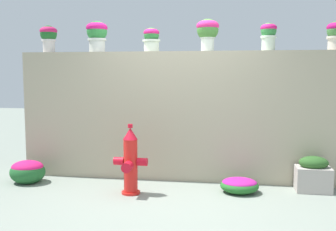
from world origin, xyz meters
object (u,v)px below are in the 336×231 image
at_px(flower_bush_right, 239,185).
at_px(planter_box, 313,175).
at_px(potted_plant_2, 151,38).
at_px(potted_plant_1, 97,33).
at_px(potted_plant_3, 208,31).
at_px(potted_plant_4, 269,34).
at_px(flower_bush_left, 28,171).
at_px(potted_plant_0, 49,36).
at_px(fire_hydrant, 130,162).

relative_size(flower_bush_right, planter_box, 1.07).
xyz_separation_m(potted_plant_2, planter_box, (2.32, -0.37, -1.90)).
relative_size(potted_plant_1, planter_box, 0.97).
xyz_separation_m(potted_plant_3, planter_box, (1.48, -0.42, -2.00)).
bearing_deg(flower_bush_right, potted_plant_1, 164.73).
relative_size(potted_plant_3, potted_plant_4, 1.19).
distance_m(flower_bush_right, planter_box, 1.02).
height_order(potted_plant_2, flower_bush_left, potted_plant_2).
height_order(potted_plant_0, potted_plant_3, potted_plant_3).
distance_m(potted_plant_0, fire_hydrant, 2.53).
distance_m(flower_bush_left, planter_box, 4.08).
height_order(potted_plant_1, flower_bush_right, potted_plant_1).
relative_size(potted_plant_0, potted_plant_2, 1.19).
bearing_deg(fire_hydrant, potted_plant_4, 26.66).
xyz_separation_m(potted_plant_3, potted_plant_4, (0.87, -0.02, -0.06)).
bearing_deg(potted_plant_2, potted_plant_1, 179.70).
xyz_separation_m(potted_plant_2, flower_bush_right, (1.33, -0.59, -2.02)).
relative_size(potted_plant_2, planter_box, 0.74).
distance_m(potted_plant_1, potted_plant_2, 0.86).
xyz_separation_m(flower_bush_left, flower_bush_right, (3.08, -0.00, -0.07)).
relative_size(potted_plant_3, planter_box, 0.98).
bearing_deg(potted_plant_4, flower_bush_left, -169.83).
bearing_deg(potted_plant_4, flower_bush_right, -121.75).
bearing_deg(flower_bush_left, flower_bush_right, -0.01).
xyz_separation_m(potted_plant_1, planter_box, (3.17, -0.38, -1.98)).
bearing_deg(planter_box, potted_plant_1, 173.21).
relative_size(potted_plant_4, fire_hydrant, 0.43).
xyz_separation_m(potted_plant_0, potted_plant_3, (2.50, -0.00, 0.04)).
xyz_separation_m(potted_plant_0, planter_box, (3.98, -0.42, -1.96)).
distance_m(potted_plant_3, flower_bush_right, 2.27).
height_order(fire_hydrant, flower_bush_right, fire_hydrant).
height_order(potted_plant_1, potted_plant_4, potted_plant_1).
xyz_separation_m(potted_plant_2, flower_bush_left, (-1.75, -0.59, -1.95)).
xyz_separation_m(fire_hydrant, flower_bush_right, (1.44, 0.29, -0.32)).
bearing_deg(potted_plant_3, potted_plant_0, 179.98).
height_order(potted_plant_1, potted_plant_3, potted_plant_3).
bearing_deg(potted_plant_4, fire_hydrant, -153.34).
relative_size(potted_plant_4, planter_box, 0.82).
height_order(potted_plant_4, flower_bush_right, potted_plant_4).
height_order(potted_plant_4, planter_box, potted_plant_4).
height_order(flower_bush_left, flower_bush_right, flower_bush_left).
distance_m(potted_plant_4, fire_hydrant, 2.68).
bearing_deg(potted_plant_3, fire_hydrant, -135.55).
bearing_deg(potted_plant_0, potted_plant_3, -0.02).
height_order(potted_plant_1, flower_bush_left, potted_plant_1).
distance_m(potted_plant_0, flower_bush_right, 3.70).
relative_size(potted_plant_0, flower_bush_left, 0.82).
distance_m(fire_hydrant, flower_bush_left, 1.68).
distance_m(potted_plant_1, potted_plant_3, 1.69).
bearing_deg(flower_bush_right, fire_hydrant, -168.43).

